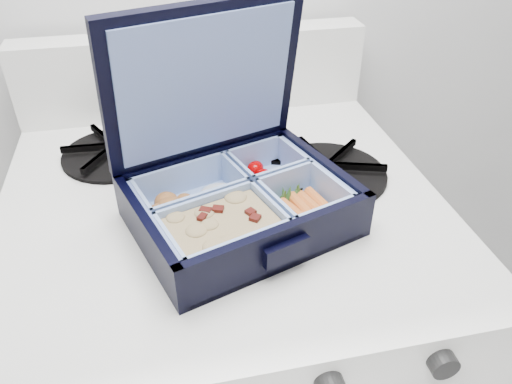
{
  "coord_description": "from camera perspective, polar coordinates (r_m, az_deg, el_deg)",
  "views": [
    {
      "loc": [
        -0.31,
        1.15,
        1.24
      ],
      "look_at": [
        -0.21,
        1.63,
        0.9
      ],
      "focal_mm": 35.0,
      "sensor_mm": 36.0,
      "label": 1
    }
  ],
  "objects": [
    {
      "name": "burner_grate_rear",
      "position": [
        0.77,
        -15.79,
        4.63
      ],
      "size": [
        0.17,
        0.17,
        0.02
      ],
      "primitive_type": "cylinder",
      "rotation": [
        0.0,
        0.0,
        -0.05
      ],
      "color": "black",
      "rests_on": "stove"
    },
    {
      "name": "fork",
      "position": [
        0.71,
        -2.24,
        2.79
      ],
      "size": [
        0.14,
        0.17,
        0.01
      ],
      "primitive_type": null,
      "rotation": [
        0.0,
        0.0,
        -0.64
      ],
      "color": "#AEAFB5",
      "rests_on": "stove"
    },
    {
      "name": "bento_box",
      "position": [
        0.6,
        -1.79,
        -1.46
      ],
      "size": [
        0.29,
        0.26,
        0.06
      ],
      "primitive_type": null,
      "rotation": [
        0.0,
        0.0,
        0.32
      ],
      "color": "black",
      "rests_on": "stove"
    },
    {
      "name": "stove",
      "position": [
        0.98,
        -3.08,
        -20.89
      ],
      "size": [
        0.57,
        0.57,
        0.86
      ],
      "primitive_type": null,
      "color": "white",
      "rests_on": "floor"
    },
    {
      "name": "burner_grate",
      "position": [
        0.7,
        8.2,
        2.74
      ],
      "size": [
        0.21,
        0.21,
        0.02
      ],
      "primitive_type": "cylinder",
      "rotation": [
        0.0,
        0.0,
        -0.31
      ],
      "color": "black",
      "rests_on": "stove"
    }
  ]
}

